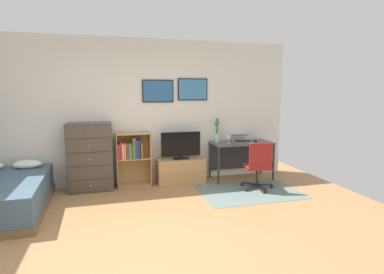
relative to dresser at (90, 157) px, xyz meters
The scene contains 13 objects.
ground_plane 2.38m from the dresser, 69.34° to the right, with size 7.20×7.20×0.00m, color #A87A4C.
wall_back_with_posters 1.15m from the dresser, 18.45° to the left, with size 6.12×0.09×2.70m.
area_rug 2.85m from the dresser, 17.83° to the right, with size 1.70×1.20×0.01m, color slate.
dresser is the anchor object (origin of this frame).
bookshelf 0.73m from the dresser, ahead, with size 0.62×0.30×0.98m.
tv_stand 1.68m from the dresser, ahead, with size 0.90×0.41×0.46m.
television 1.64m from the dresser, ahead, with size 0.76×0.16×0.52m.
desk 2.85m from the dresser, ahead, with size 1.20×0.57×0.74m.
office_chair 2.96m from the dresser, 15.81° to the right, with size 0.58×0.57×0.86m.
laptop 2.90m from the dresser, ahead, with size 0.37×0.39×0.16m.
computer_mouse 3.15m from the dresser, ahead, with size 0.06×0.10×0.03m, color #262628.
bamboo_vase 2.43m from the dresser, ahead, with size 0.10×0.10×0.47m.
wine_glass 2.56m from the dresser, ahead, with size 0.07×0.07×0.18m.
Camera 1 is at (-0.48, -3.39, 1.73)m, focal length 28.64 mm.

